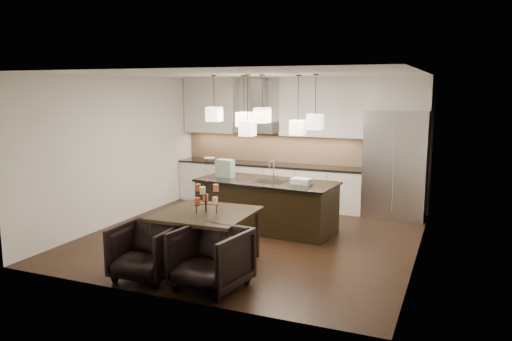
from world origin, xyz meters
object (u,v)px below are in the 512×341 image
at_px(armchair_right, 211,259).
at_px(refrigerator, 396,164).
at_px(island_body, 266,206).
at_px(dining_table, 207,238).
at_px(armchair_left, 146,251).

bearing_deg(armchair_right, refrigerator, 79.03).
bearing_deg(island_body, refrigerator, 46.24).
bearing_deg(armchair_right, dining_table, 130.84).
xyz_separation_m(island_body, dining_table, (-0.14, -2.05, -0.04)).
distance_m(island_body, armchair_left, 2.92).
xyz_separation_m(dining_table, armchair_left, (-0.51, -0.79, -0.02)).
xyz_separation_m(island_body, armchair_left, (-0.64, -2.85, -0.06)).
bearing_deg(dining_table, armchair_left, -123.46).
bearing_deg(island_body, armchair_right, -78.23).
height_order(armchair_left, armchair_right, armchair_right).
xyz_separation_m(island_body, armchair_right, (0.34, -2.83, -0.04)).
bearing_deg(refrigerator, armchair_right, -110.26).
relative_size(refrigerator, armchair_left, 2.61).
bearing_deg(armchair_left, refrigerator, 57.93).
distance_m(island_body, dining_table, 2.06).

